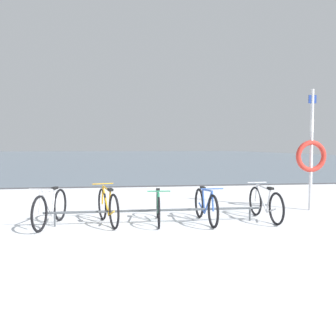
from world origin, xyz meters
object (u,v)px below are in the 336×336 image
(bicycle_0, at_px, (50,208))
(bicycle_2, at_px, (158,207))
(bicycle_4, at_px, (265,204))
(rescue_post, at_px, (311,154))
(bicycle_1, at_px, (108,207))
(bicycle_3, at_px, (206,206))

(bicycle_0, height_order, bicycle_2, bicycle_0)
(bicycle_4, xyz_separation_m, rescue_post, (1.64, 1.02, 1.07))
(bicycle_0, height_order, bicycle_4, bicycle_0)
(bicycle_1, xyz_separation_m, bicycle_4, (3.42, -0.05, -0.01))
(bicycle_0, xyz_separation_m, rescue_post, (6.20, 0.99, 1.06))
(bicycle_0, xyz_separation_m, bicycle_1, (1.15, 0.03, 0.00))
(bicycle_4, bearing_deg, rescue_post, 31.93)
(bicycle_1, distance_m, bicycle_4, 3.42)
(bicycle_1, xyz_separation_m, bicycle_2, (1.05, -0.02, -0.03))
(bicycle_2, relative_size, rescue_post, 0.56)
(bicycle_1, xyz_separation_m, bicycle_3, (2.05, -0.14, -0.01))
(bicycle_2, relative_size, bicycle_3, 0.97)
(bicycle_4, bearing_deg, bicycle_0, 179.66)
(bicycle_2, xyz_separation_m, bicycle_4, (2.36, -0.03, 0.02))
(bicycle_4, relative_size, rescue_post, 0.58)
(bicycle_1, bearing_deg, bicycle_0, -178.75)
(bicycle_1, height_order, bicycle_2, bicycle_1)
(bicycle_0, distance_m, rescue_post, 6.37)
(bicycle_0, bearing_deg, bicycle_1, 1.25)
(bicycle_4, bearing_deg, bicycle_3, -176.25)
(bicycle_2, distance_m, bicycle_4, 2.36)
(bicycle_1, bearing_deg, bicycle_3, -3.95)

